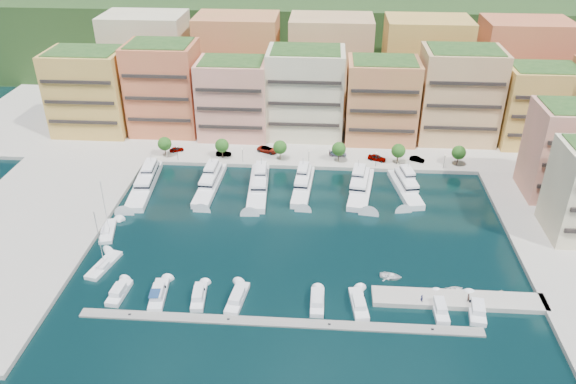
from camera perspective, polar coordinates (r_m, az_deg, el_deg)
name	(u,v)px	position (r m, az deg, el deg)	size (l,w,h in m)	color
ground	(303,231)	(125.91, 1.56, -3.95)	(400.00, 400.00, 0.00)	black
north_quay	(312,124)	(180.86, 2.49, 6.94)	(220.00, 64.00, 2.00)	#9E998E
west_quay	(18,240)	(136.31, -25.72, -4.39)	(34.00, 76.00, 2.00)	#9E998E
hillside	(316,77)	(225.91, 2.90, 11.61)	(240.00, 40.00, 58.00)	#213415
south_pontoon	(279,323)	(102.43, -0.97, -13.17)	(72.00, 2.20, 0.35)	gray
finger_pier	(458,302)	(111.27, 16.90, -10.64)	(32.00, 5.00, 2.00)	#9E998E
apartment_0	(90,92)	(179.04, -19.48, 9.58)	(22.00, 16.50, 24.80)	gold
apartment_1	(164,88)	(173.12, -12.47, 10.28)	(20.00, 16.50, 26.80)	#CE7444
apartment_2	(234,98)	(167.32, -5.56, 9.44)	(20.00, 15.50, 22.80)	#E99282
apartment_3	(305,93)	(166.61, 1.79, 10.02)	(22.00, 16.50, 25.80)	beige
apartment_4	(381,100)	(165.73, 9.47, 9.16)	(20.00, 15.50, 23.80)	#D0714E
apartment_5	(458,95)	(170.62, 16.92, 9.41)	(22.00, 16.50, 26.80)	#DBB274
apartment_6	(537,106)	(175.69, 24.01, 7.98)	(20.00, 15.50, 22.80)	gold
apartment_east_a	(569,151)	(149.12, 26.63, 3.73)	(18.00, 14.50, 22.80)	#E99282
backblock_0	(148,60)	(195.85, -14.00, 12.86)	(26.00, 18.00, 30.00)	beige
backblock_1	(238,62)	(188.99, -5.07, 13.01)	(26.00, 18.00, 30.00)	#D0714E
backblock_2	(330,64)	(186.75, 4.30, 12.84)	(26.00, 18.00, 30.00)	#DBB274
backblock_3	(424,66)	(189.30, 13.63, 12.34)	(26.00, 18.00, 30.00)	gold
backblock_4	(519,68)	(196.46, 22.45, 11.57)	(26.00, 18.00, 30.00)	#CE7444
tree_0	(165,144)	(159.03, -12.43, 4.81)	(3.80, 3.80, 5.65)	#473323
tree_1	(222,145)	(155.36, -6.73, 4.72)	(3.80, 3.80, 5.65)	#473323
tree_2	(280,147)	(153.29, -0.82, 4.57)	(3.80, 3.80, 5.65)	#473323
tree_3	(339,149)	(152.87, 5.19, 4.37)	(3.80, 3.80, 5.65)	#473323
tree_4	(398,151)	(154.12, 11.15, 4.13)	(3.80, 3.80, 5.65)	#473323
tree_5	(459,153)	(157.00, 16.96, 3.85)	(3.80, 3.80, 5.65)	#473323
lamppost_0	(177,151)	(156.34, -11.20, 4.13)	(0.30, 0.30, 4.20)	black
lamppost_1	(243,153)	(152.73, -4.64, 3.99)	(0.30, 0.30, 4.20)	black
lamppost_2	(309,155)	(151.19, 2.14, 3.80)	(0.30, 0.30, 4.20)	black
lamppost_3	(376,157)	(151.78, 8.96, 3.54)	(0.30, 0.30, 4.20)	black
lamppost_4	(445,159)	(154.48, 15.63, 3.25)	(0.30, 0.30, 4.20)	black
yacht_0	(145,182)	(147.54, -14.28, 1.00)	(6.53, 24.73, 7.30)	white
yacht_1	(210,182)	(144.35, -7.89, 0.97)	(5.14, 22.03, 7.30)	white
yacht_2	(259,184)	(142.02, -2.99, 0.78)	(5.78, 23.05, 7.30)	white
yacht_3	(303,183)	(142.29, 1.55, 0.87)	(5.25, 20.27, 7.30)	white
yacht_4	(361,187)	(142.25, 7.41, 0.55)	(7.80, 21.26, 7.30)	white
yacht_5	(405,186)	(144.15, 11.80, 0.61)	(7.48, 19.35, 7.30)	white
cruiser_0	(119,293)	(112.41, -16.79, -9.79)	(3.19, 7.44, 2.55)	white
cruiser_1	(159,295)	(110.04, -13.01, -10.14)	(3.51, 9.28, 2.66)	white
cruiser_2	(199,297)	(108.22, -9.04, -10.46)	(3.02, 7.96, 2.55)	white
cruiser_3	(237,299)	(106.94, -5.18, -10.73)	(3.74, 9.19, 2.55)	white
cruiser_5	(317,302)	(105.87, 2.99, -11.12)	(2.48, 7.55, 2.55)	white
cruiser_6	(359,304)	(106.11, 7.19, -11.25)	(3.62, 8.94, 2.55)	white
cruiser_8	(439,308)	(108.13, 15.12, -11.31)	(2.58, 8.25, 2.55)	white
cruiser_9	(477,310)	(109.69, 18.61, -11.27)	(3.83, 8.34, 2.55)	white
sailboat_1	(108,232)	(131.23, -17.83, -3.86)	(4.80, 9.72, 13.20)	white
sailboat_0	(104,266)	(120.76, -18.21, -7.12)	(4.93, 9.96, 13.20)	white
tender_3	(501,292)	(115.54, 20.86, -9.46)	(1.42, 1.64, 0.87)	beige
tender_2	(454,290)	(113.23, 16.51, -9.52)	(2.68, 3.75, 0.78)	silver
tender_0	(391,276)	(113.67, 10.41, -8.42)	(3.15, 4.41, 0.91)	white
car_0	(177,149)	(162.37, -11.25, 4.28)	(1.60, 3.98, 1.36)	gray
car_1	(224,153)	(157.79, -6.57, 3.91)	(1.48, 4.25, 1.40)	gray
car_2	(267,150)	(158.91, -2.10, 4.33)	(2.69, 5.83, 1.62)	gray
car_3	(338,153)	(157.42, 5.07, 3.93)	(1.98, 4.87, 1.41)	gray
car_4	(377,158)	(155.94, 9.03, 3.46)	(1.99, 4.95, 1.69)	gray
car_5	(417,159)	(157.63, 12.98, 3.28)	(1.42, 4.07, 1.34)	gray
person_0	(422,298)	(107.54, 13.43, -10.46)	(0.56, 0.37, 1.54)	navy
person_1	(468,297)	(109.94, 17.81, -10.15)	(0.78, 0.61, 1.61)	#442F28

